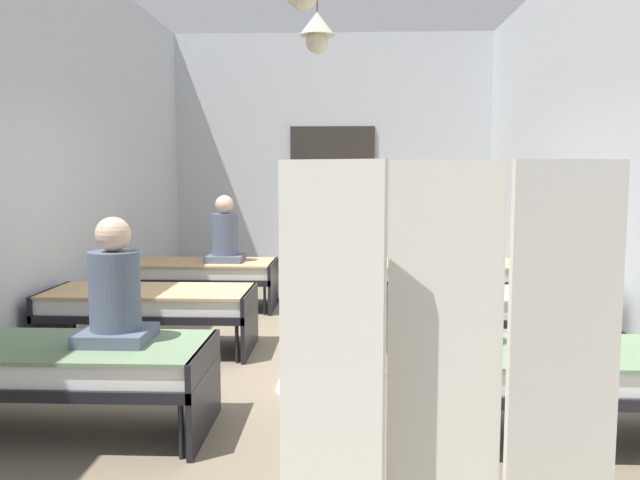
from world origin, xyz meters
TOP-DOWN VIEW (x-y plane):
  - ground_plane at (0.00, 0.00)m, footprint 5.84×10.78m
  - room_shell at (-0.00, 1.15)m, footprint 5.64×10.38m
  - bed_left_row_0 at (-1.57, -1.90)m, footprint 1.90×0.84m
  - bed_right_row_0 at (1.57, -1.90)m, footprint 1.90×0.84m
  - bed_left_row_1 at (-1.57, 0.00)m, footprint 1.90×0.84m
  - bed_right_row_1 at (1.57, 0.00)m, footprint 1.90×0.84m
  - bed_left_row_2 at (-1.57, 1.90)m, footprint 1.90×0.84m
  - bed_right_row_2 at (1.57, 1.90)m, footprint 1.90×0.84m
  - nurse_near_aisle at (-0.03, -1.02)m, footprint 0.52×0.52m
  - nurse_mid_aisle at (-0.37, 2.35)m, footprint 0.52×0.52m
  - patient_seated_primary at (-1.22, 1.89)m, footprint 0.44×0.44m
  - patient_seated_secondary at (-1.22, -1.83)m, footprint 0.44×0.44m
  - potted_plant at (-0.11, 2.70)m, footprint 0.53×0.53m
  - privacy_screen at (0.62, -3.49)m, footprint 1.25×0.20m

SIDE VIEW (x-z plane):
  - ground_plane at x=0.00m, z-range -0.10..0.00m
  - bed_left_row_0 at x=-1.57m, z-range 0.15..0.73m
  - bed_right_row_0 at x=1.57m, z-range 0.15..0.73m
  - bed_left_row_1 at x=-1.57m, z-range 0.15..0.73m
  - bed_right_row_1 at x=1.57m, z-range 0.15..0.73m
  - bed_left_row_2 at x=-1.57m, z-range 0.15..0.73m
  - bed_right_row_2 at x=1.57m, z-range 0.15..0.73m
  - nurse_near_aisle at x=-0.03m, z-range -0.21..1.27m
  - nurse_mid_aisle at x=-0.37m, z-range -0.21..1.27m
  - privacy_screen at x=0.62m, z-range 0.00..1.70m
  - patient_seated_primary at x=-1.22m, z-range 0.47..1.27m
  - patient_seated_secondary at x=-1.22m, z-range 0.47..1.27m
  - potted_plant at x=-0.11m, z-range 0.17..1.70m
  - room_shell at x=0.00m, z-range 0.01..3.93m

